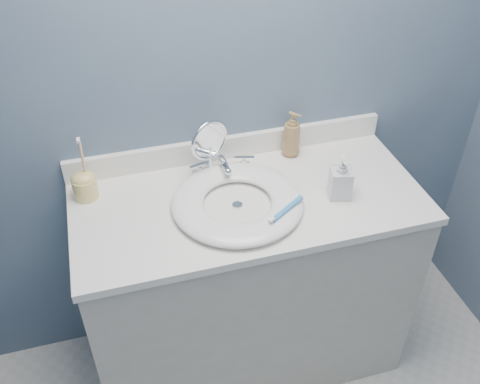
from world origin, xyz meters
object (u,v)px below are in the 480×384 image
object	(u,v)px
makeup_mirror	(210,147)
soap_bottle_clear	(341,177)
soap_bottle_amber	(292,134)
toothbrush_holder	(84,184)

from	to	relation	value
makeup_mirror	soap_bottle_clear	bearing A→B (deg)	-54.72
makeup_mirror	soap_bottle_amber	distance (m)	0.33
makeup_mirror	toothbrush_holder	bearing A→B (deg)	156.75
makeup_mirror	soap_bottle_amber	xyz separation A→B (m)	(0.33, 0.05, -0.03)
makeup_mirror	soap_bottle_amber	bearing A→B (deg)	-15.65
soap_bottle_clear	toothbrush_holder	distance (m)	0.88
soap_bottle_amber	toothbrush_holder	distance (m)	0.77
soap_bottle_amber	toothbrush_holder	size ratio (longest dim) A/B	0.76
soap_bottle_amber	toothbrush_holder	xyz separation A→B (m)	(-0.77, -0.05, -0.04)
soap_bottle_amber	soap_bottle_clear	xyz separation A→B (m)	(0.07, -0.29, -0.01)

